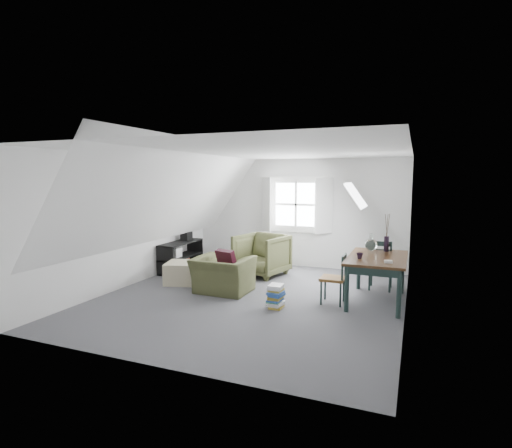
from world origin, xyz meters
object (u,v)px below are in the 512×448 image
at_px(armchair_far, 262,275).
at_px(magazine_stack, 276,296).
at_px(dining_table, 377,263).
at_px(dining_chair_near, 335,278).
at_px(dining_chair_far, 381,264).
at_px(ottoman, 183,273).
at_px(media_shelf, 180,258).
at_px(armchair_near, 223,292).

relative_size(armchair_far, magazine_stack, 2.61).
bearing_deg(dining_table, magazine_stack, -148.50).
bearing_deg(dining_chair_near, dining_chair_far, 159.85).
relative_size(dining_chair_far, dining_chair_near, 1.13).
height_order(ottoman, magazine_stack, ottoman).
distance_m(ottoman, media_shelf, 1.09).
bearing_deg(armchair_far, magazine_stack, -48.78).
distance_m(dining_table, media_shelf, 4.37).
bearing_deg(media_shelf, dining_chair_near, -15.77).
bearing_deg(dining_table, media_shelf, 169.98).
height_order(ottoman, dining_chair_far, dining_chair_far).
relative_size(dining_table, magazine_stack, 4.16).
height_order(armchair_far, media_shelf, media_shelf).
xyz_separation_m(media_shelf, magazine_stack, (2.83, -1.63, -0.10)).
bearing_deg(dining_chair_near, magazine_stack, -46.50).
distance_m(dining_table, dining_chair_far, 0.82).
height_order(armchair_far, magazine_stack, armchair_far).
distance_m(dining_chair_near, media_shelf, 3.81).
bearing_deg(ottoman, armchair_near, -15.60).
height_order(armchair_far, dining_chair_near, dining_chair_near).
distance_m(dining_chair_far, media_shelf, 4.30).
bearing_deg(media_shelf, magazine_stack, -29.60).
distance_m(media_shelf, magazine_stack, 3.27).
xyz_separation_m(armchair_far, magazine_stack, (0.98, -1.91, 0.19)).
bearing_deg(dining_table, armchair_far, 157.26).
height_order(armchair_near, ottoman, ottoman).
height_order(armchair_near, dining_table, dining_table).
bearing_deg(ottoman, armchair_far, 43.58).
height_order(dining_table, magazine_stack, dining_table).
bearing_deg(dining_table, armchair_near, -170.83).
bearing_deg(magazine_stack, dining_table, 32.05).
height_order(armchair_near, armchair_far, armchair_far).
bearing_deg(dining_table, dining_chair_far, 89.51).
height_order(armchair_far, dining_table, dining_table).
distance_m(armchair_far, dining_chair_near, 2.29).
bearing_deg(ottoman, dining_chair_near, -3.33).
bearing_deg(dining_chair_far, magazine_stack, 29.62).
xyz_separation_m(ottoman, magazine_stack, (2.20, -0.75, -0.02)).
distance_m(dining_chair_far, dining_chair_near, 1.30).
height_order(ottoman, dining_chair_near, dining_chair_near).
height_order(media_shelf, magazine_stack, media_shelf).
relative_size(armchair_near, magazine_stack, 2.66).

